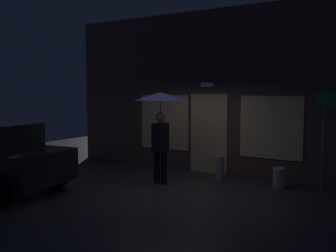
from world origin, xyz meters
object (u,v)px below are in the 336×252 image
sidewalk_bollard (220,168)px  sidewalk_bollard_2 (279,178)px  street_sign_post (324,134)px  person_with_umbrella (160,110)px

sidewalk_bollard → sidewalk_bollard_2: 1.50m
street_sign_post → sidewalk_bollard: size_ratio=3.75×
sidewalk_bollard → sidewalk_bollard_2: (1.50, 0.03, -0.07)m
person_with_umbrella → sidewalk_bollard: bearing=-48.9°
person_with_umbrella → sidewalk_bollard_2: 3.24m
person_with_umbrella → sidewalk_bollard_2: person_with_umbrella is taller
street_sign_post → sidewalk_bollard_2: 1.45m
person_with_umbrella → sidewalk_bollard: person_with_umbrella is taller
sidewalk_bollard_2 → person_with_umbrella: bearing=-157.2°
person_with_umbrella → sidewalk_bollard_2: (2.61, 1.10, -1.58)m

